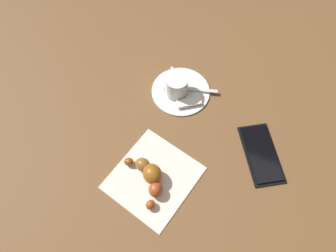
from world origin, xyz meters
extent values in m
plane|color=brown|center=(0.00, 0.00, 0.00)|extent=(1.80, 1.80, 0.00)
cylinder|color=silver|center=(0.12, 0.01, 0.00)|extent=(0.15, 0.15, 0.01)
cylinder|color=silver|center=(0.12, 0.02, 0.03)|extent=(0.06, 0.06, 0.05)
cylinder|color=#412513|center=(0.12, 0.02, 0.04)|extent=(0.05, 0.05, 0.00)
torus|color=silver|center=(0.15, 0.04, 0.03)|extent=(0.03, 0.03, 0.04)
cube|color=silver|center=(0.14, -0.02, 0.01)|extent=(0.04, 0.11, 0.00)
ellipsoid|color=silver|center=(0.12, 0.05, 0.01)|extent=(0.02, 0.03, 0.01)
cube|color=white|center=(0.09, -0.02, 0.01)|extent=(0.05, 0.06, 0.01)
cube|color=silver|center=(-0.11, -0.01, 0.00)|extent=(0.21, 0.21, 0.00)
ellipsoid|color=#944215|center=(-0.17, -0.03, 0.01)|extent=(0.02, 0.02, 0.02)
ellipsoid|color=#9C4120|center=(-0.14, -0.03, 0.02)|extent=(0.04, 0.04, 0.03)
ellipsoid|color=#8E5016|center=(-0.11, -0.01, 0.02)|extent=(0.06, 0.06, 0.04)
ellipsoid|color=brown|center=(-0.10, 0.02, 0.02)|extent=(0.04, 0.04, 0.03)
ellipsoid|color=brown|center=(-0.10, 0.05, 0.01)|extent=(0.02, 0.03, 0.02)
cube|color=black|center=(0.03, -0.22, 0.00)|extent=(0.16, 0.14, 0.01)
cube|color=black|center=(0.03, -0.22, 0.01)|extent=(0.15, 0.12, 0.00)
camera|label=1|loc=(-0.30, -0.12, 0.65)|focal=33.04mm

